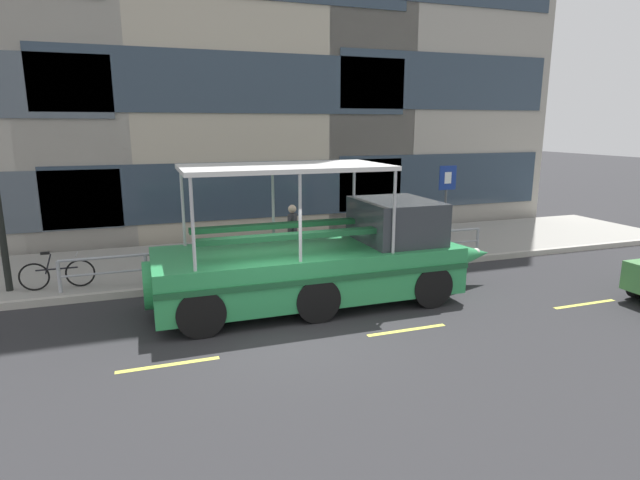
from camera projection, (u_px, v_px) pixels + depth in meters
The scene contains 10 objects.
ground_plane at pixel (282, 326), 10.90m from camera, with size 120.00×120.00×0.00m, color #2B2B2D.
sidewalk at pixel (235, 259), 16.03m from camera, with size 32.00×4.80×0.18m, color #99968E.
curb_edge at pixel (252, 281), 13.74m from camera, with size 32.00×0.18×0.18m, color #B2ADA3.
lane_centreline at pixel (297, 346), 9.91m from camera, with size 25.80×0.12×0.01m.
curb_guardrail at pixel (297, 251), 14.35m from camera, with size 12.17×0.09×0.83m.
parking_sign at pixel (446, 194), 16.27m from camera, with size 0.60×0.12×2.76m.
leaned_bicycle at pixel (57, 274), 12.76m from camera, with size 1.74×0.46×0.96m.
duck_tour_boat at pixel (327, 259), 12.24m from camera, with size 8.84×2.67×3.32m.
pedestrian_near_bow at pixel (379, 220), 16.46m from camera, with size 0.28×0.46×1.68m.
pedestrian_mid_left at pixel (292, 229), 14.89m from camera, with size 0.34×0.44×1.76m.
Camera 1 is at (-2.63, -9.92, 4.19)m, focal length 28.70 mm.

